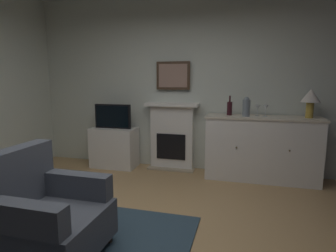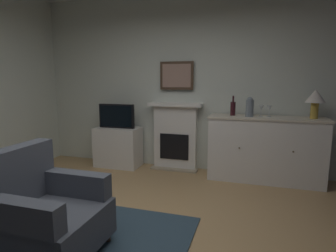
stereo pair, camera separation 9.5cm
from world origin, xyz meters
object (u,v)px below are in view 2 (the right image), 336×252
(fireplace_unit, at_px, (176,136))
(wine_glass_center, at_px, (269,108))
(table_lamp, at_px, (315,98))
(vase_decorative, at_px, (250,107))
(tv_cabinet, at_px, (118,147))
(wine_glass_left, at_px, (261,108))
(sideboard_cabinet, at_px, (265,149))
(tv_set, at_px, (117,116))
(armchair, at_px, (44,213))
(framed_picture, at_px, (177,76))
(wine_bottle, at_px, (233,108))

(fireplace_unit, relative_size, wine_glass_center, 6.67)
(table_lamp, distance_m, vase_decorative, 0.86)
(tv_cabinet, bearing_deg, wine_glass_left, 0.34)
(sideboard_cabinet, bearing_deg, vase_decorative, -168.19)
(table_lamp, xyz_separation_m, tv_cabinet, (-2.98, 0.02, -0.89))
(tv_cabinet, bearing_deg, table_lamp, -0.29)
(sideboard_cabinet, xyz_separation_m, table_lamp, (0.61, 0.00, 0.75))
(wine_glass_left, bearing_deg, sideboard_cabinet, -19.67)
(tv_cabinet, bearing_deg, vase_decorative, -1.75)
(tv_set, distance_m, armchair, 2.53)
(wine_glass_center, xyz_separation_m, tv_cabinet, (-2.40, 0.01, -0.73))
(tv_set, bearing_deg, wine_glass_left, 0.92)
(framed_picture, xyz_separation_m, armchair, (-0.41, -2.65, -1.15))
(sideboard_cabinet, distance_m, vase_decorative, 0.66)
(table_lamp, bearing_deg, tv_cabinet, 179.71)
(fireplace_unit, bearing_deg, wine_glass_left, -6.44)
(table_lamp, distance_m, tv_set, 3.00)
(sideboard_cabinet, height_order, armchair, sideboard_cabinet)
(tv_set, xyz_separation_m, armchair, (0.56, -2.42, -0.49))
(wine_glass_left, xyz_separation_m, armchair, (-1.73, -2.46, -0.69))
(table_lamp, xyz_separation_m, wine_glass_left, (-0.69, 0.03, -0.16))
(tv_set, bearing_deg, vase_decorative, -1.12)
(table_lamp, relative_size, tv_cabinet, 0.53)
(fireplace_unit, distance_m, tv_cabinet, 1.01)
(wine_glass_left, distance_m, tv_set, 2.30)
(tv_set, bearing_deg, tv_cabinet, 90.00)
(wine_glass_center, distance_m, armchair, 3.13)
(wine_glass_center, bearing_deg, sideboard_cabinet, -166.30)
(vase_decorative, distance_m, tv_cabinet, 2.26)
(armchair, bearing_deg, vase_decorative, 56.50)
(sideboard_cabinet, relative_size, wine_glass_left, 9.84)
(tv_cabinet, height_order, armchair, armchair)
(sideboard_cabinet, height_order, vase_decorative, vase_decorative)
(fireplace_unit, distance_m, armchair, 2.64)
(tv_cabinet, distance_m, tv_set, 0.54)
(wine_bottle, distance_m, wine_glass_center, 0.51)
(wine_glass_left, relative_size, armchair, 0.18)
(fireplace_unit, xyz_separation_m, wine_glass_center, (1.43, -0.17, 0.52))
(wine_glass_left, distance_m, tv_cabinet, 2.41)
(wine_glass_center, height_order, armchair, wine_glass_center)
(sideboard_cabinet, height_order, tv_cabinet, sideboard_cabinet)
(sideboard_cabinet, relative_size, wine_bottle, 5.60)
(wine_bottle, distance_m, tv_cabinet, 2.03)
(vase_decorative, relative_size, tv_set, 0.45)
(framed_picture, bearing_deg, wine_bottle, -12.03)
(framed_picture, height_order, tv_set, framed_picture)
(framed_picture, xyz_separation_m, wine_glass_left, (1.32, -0.19, -0.46))
(sideboard_cabinet, xyz_separation_m, armchair, (-1.81, -2.43, -0.09))
(sideboard_cabinet, relative_size, tv_cabinet, 2.17)
(wine_bottle, height_order, tv_set, wine_bottle)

